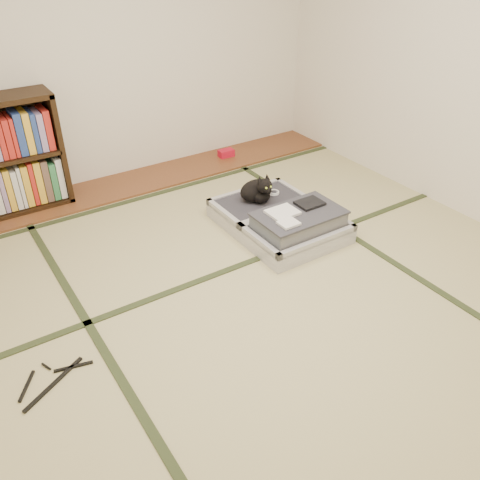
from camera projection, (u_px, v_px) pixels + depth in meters
floor at (264, 301)px, 3.19m from camera, size 4.50×4.50×0.00m
wood_strip at (136, 182)px, 4.60m from camera, size 4.00×0.50×0.02m
red_item at (226, 153)px, 5.05m from camera, size 0.15×0.10×0.07m
room_shell at (272, 61)px, 2.41m from camera, size 4.50×4.50×4.50m
tatami_borders at (223, 263)px, 3.54m from camera, size 4.00×4.50×0.01m
suitcase at (282, 220)px, 3.85m from camera, size 0.72×0.96×0.28m
cat at (258, 190)px, 3.97m from camera, size 0.32×0.32×0.26m
cable_coil at (274, 193)px, 4.13m from camera, size 0.10×0.10×0.02m
hanger at (52, 380)px, 2.64m from camera, size 0.41×0.29×0.01m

